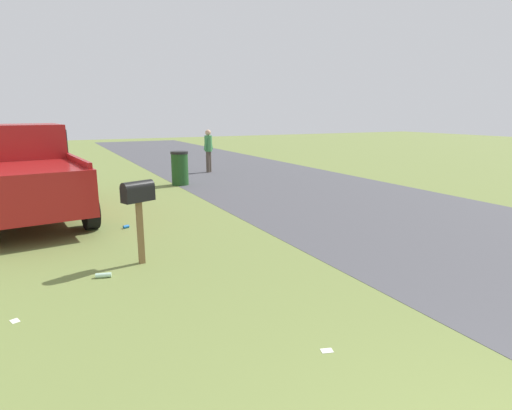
% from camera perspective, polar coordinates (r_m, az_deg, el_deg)
% --- Properties ---
extents(road_asphalt, '(60.00, 6.62, 0.01)m').
position_cam_1_polar(road_asphalt, '(9.93, 20.34, -1.98)').
color(road_asphalt, '#47474C').
rests_on(road_asphalt, ground).
extents(mailbox, '(0.37, 0.54, 1.33)m').
position_cam_1_polar(mailbox, '(6.70, -15.80, 0.94)').
color(mailbox, brown).
rests_on(mailbox, ground).
extents(pickup_truck, '(5.45, 2.69, 2.09)m').
position_cam_1_polar(pickup_truck, '(10.87, -29.30, 4.32)').
color(pickup_truck, maroon).
rests_on(pickup_truck, ground).
extents(trash_bin, '(0.58, 0.58, 1.11)m').
position_cam_1_polar(trash_bin, '(14.09, -10.37, 4.97)').
color(trash_bin, '#1E4C1E').
rests_on(trash_bin, ground).
extents(pedestrian, '(0.34, 0.49, 1.70)m').
position_cam_1_polar(pedestrian, '(16.95, -6.52, 7.78)').
color(pedestrian, '#4C4238').
rests_on(pedestrian, ground).
extents(litter_wrapper_far_scatter, '(0.12, 0.14, 0.01)m').
position_cam_1_polar(litter_wrapper_far_scatter, '(4.51, 9.66, -19.01)').
color(litter_wrapper_far_scatter, silver).
rests_on(litter_wrapper_far_scatter, ground).
extents(litter_wrapper_by_mailbox, '(0.14, 0.12, 0.01)m').
position_cam_1_polar(litter_wrapper_by_mailbox, '(5.71, -30.07, -13.53)').
color(litter_wrapper_by_mailbox, silver).
rests_on(litter_wrapper_by_mailbox, ground).
extents(litter_bottle_near_hydrant, '(0.13, 0.23, 0.07)m').
position_cam_1_polar(litter_bottle_near_hydrant, '(6.55, -20.12, -8.99)').
color(litter_bottle_near_hydrant, '#B2D8BF').
rests_on(litter_bottle_near_hydrant, ground).
extents(litter_can_midfield_a, '(0.11, 0.14, 0.07)m').
position_cam_1_polar(litter_can_midfield_a, '(9.10, -17.33, -2.84)').
color(litter_can_midfield_a, blue).
rests_on(litter_can_midfield_a, ground).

